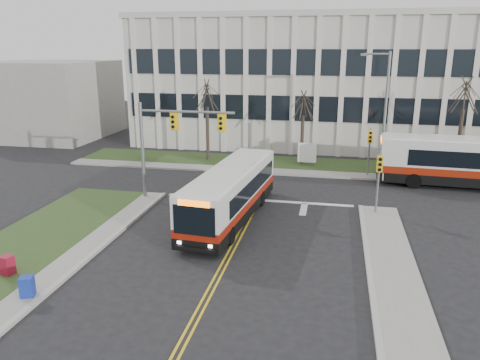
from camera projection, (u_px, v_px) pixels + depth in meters
name	position (u px, v px, depth m)	size (l,w,h in m)	color
ground	(230.00, 253.00, 22.32)	(120.00, 120.00, 0.00)	black
sidewalk_west	(35.00, 289.00, 18.93)	(1.20, 26.00, 0.14)	#9E9B93
sidewalk_east	(410.00, 330.00, 16.15)	(2.00, 26.00, 0.14)	#9E9B93
sidewalk_cross	(338.00, 175.00, 35.66)	(44.00, 1.60, 0.14)	#9E9B93
building_lawn	(338.00, 166.00, 38.30)	(44.00, 5.00, 0.12)	#30441D
office_building	(341.00, 82.00, 47.97)	(40.00, 16.00, 12.00)	beige
building_annex	(49.00, 99.00, 50.70)	(12.00, 12.00, 8.00)	#9E9B93
mast_arm_signal	(167.00, 134.00, 28.97)	(6.11, 0.38, 6.20)	slate
signal_pole_near	(379.00, 174.00, 26.75)	(0.34, 0.39, 3.80)	slate
signal_pole_far	(370.00, 144.00, 34.76)	(0.34, 0.39, 3.80)	slate
streetlight	(383.00, 107.00, 34.61)	(2.15, 0.25, 9.20)	slate
directory_sign	(307.00, 153.00, 38.00)	(1.50, 0.12, 2.00)	slate
tree_left	(207.00, 96.00, 38.91)	(1.80, 1.80, 7.70)	#42352B
tree_mid	(303.00, 106.00, 37.74)	(1.80, 1.80, 6.82)	#42352B
tree_right	(465.00, 97.00, 34.96)	(1.80, 1.80, 8.25)	#42352B
bus_main	(231.00, 194.00, 26.43)	(2.37, 10.93, 2.91)	silver
bus_cross	(475.00, 164.00, 32.32)	(2.73, 12.62, 3.36)	silver
newspaper_box_blue	(27.00, 288.00, 18.15)	(0.50, 0.45, 0.95)	#152D96
newspaper_box_red	(7.00, 266.00, 19.96)	(0.50, 0.45, 0.95)	maroon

